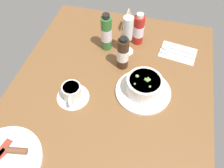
% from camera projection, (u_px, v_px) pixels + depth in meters
% --- Properties ---
extents(ground_plane, '(1.10, 0.84, 0.03)m').
position_uv_depth(ground_plane, '(109.00, 96.00, 0.97)').
color(ground_plane, brown).
extents(porridge_bowl, '(0.23, 0.23, 0.09)m').
position_uv_depth(porridge_bowl, '(144.00, 87.00, 0.93)').
color(porridge_bowl, white).
rests_on(porridge_bowl, ground_plane).
extents(cutlery_setting, '(0.14, 0.18, 0.01)m').
position_uv_depth(cutlery_setting, '(177.00, 52.00, 1.10)').
color(cutlery_setting, white).
rests_on(cutlery_setting, ground_plane).
extents(coffee_cup, '(0.13, 0.13, 0.07)m').
position_uv_depth(coffee_cup, '(72.00, 93.00, 0.92)').
color(coffee_cup, white).
rests_on(coffee_cup, ground_plane).
extents(wine_glass, '(0.07, 0.07, 0.19)m').
position_uv_depth(wine_glass, '(128.00, 31.00, 1.01)').
color(wine_glass, white).
rests_on(wine_glass, ground_plane).
extents(sauce_bottle_red, '(0.05, 0.05, 0.16)m').
position_uv_depth(sauce_bottle_red, '(139.00, 30.00, 1.09)').
color(sauce_bottle_red, '#B21E19').
rests_on(sauce_bottle_red, ground_plane).
extents(sauce_bottle_brown, '(0.05, 0.05, 0.16)m').
position_uv_depth(sauce_bottle_brown, '(123.00, 54.00, 0.99)').
color(sauce_bottle_brown, '#382314').
rests_on(sauce_bottle_brown, ground_plane).
extents(sauce_bottle_green, '(0.05, 0.05, 0.19)m').
position_uv_depth(sauce_bottle_green, '(106.00, 33.00, 1.06)').
color(sauce_bottle_green, '#337233').
rests_on(sauce_bottle_green, ground_plane).
extents(breakfast_plate, '(0.25, 0.25, 0.04)m').
position_uv_depth(breakfast_plate, '(4.00, 161.00, 0.77)').
color(breakfast_plate, white).
rests_on(breakfast_plate, ground_plane).
extents(menu_card, '(0.06, 0.06, 0.10)m').
position_uv_depth(menu_card, '(127.00, 21.00, 1.17)').
color(menu_card, tan).
rests_on(menu_card, ground_plane).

